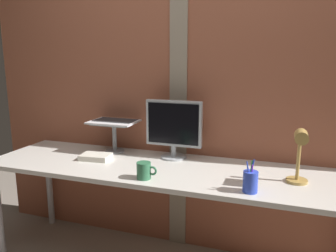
{
  "coord_description": "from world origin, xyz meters",
  "views": [
    {
      "loc": [
        0.57,
        -1.82,
        1.42
      ],
      "look_at": [
        -0.12,
        0.2,
        0.97
      ],
      "focal_mm": 35.65,
      "sensor_mm": 36.0,
      "label": 1
    }
  ],
  "objects": [
    {
      "name": "brick_wall_back",
      "position": [
        0.0,
        0.5,
        1.18
      ],
      "size": [
        3.33,
        0.16,
        2.35
      ],
      "color": "#9E563D",
      "rests_on": "ground_plane"
    },
    {
      "name": "desk_lamp",
      "position": [
        0.68,
        0.05,
        0.92
      ],
      "size": [
        0.12,
        0.2,
        0.32
      ],
      "color": "tan",
      "rests_on": "desk"
    },
    {
      "name": "coffee_mug",
      "position": [
        -0.15,
        -0.13,
        0.77
      ],
      "size": [
        0.12,
        0.08,
        0.1
      ],
      "color": "#33724C",
      "rests_on": "desk"
    },
    {
      "name": "laptop",
      "position": [
        -0.58,
        0.38,
        0.99
      ],
      "size": [
        0.34,
        0.31,
        0.2
      ],
      "color": "white",
      "rests_on": "laptop_stand"
    },
    {
      "name": "pen_cup",
      "position": [
        0.45,
        -0.13,
        0.78
      ],
      "size": [
        0.08,
        0.08,
        0.18
      ],
      "color": "blue",
      "rests_on": "desk"
    },
    {
      "name": "laptop_stand",
      "position": [
        -0.58,
        0.32,
        0.87
      ],
      "size": [
        0.28,
        0.22,
        0.22
      ],
      "color": "gray",
      "rests_on": "desk"
    },
    {
      "name": "monitor",
      "position": [
        -0.12,
        0.31,
        0.95
      ],
      "size": [
        0.4,
        0.18,
        0.41
      ],
      "color": "#ADB2B7",
      "rests_on": "desk"
    },
    {
      "name": "paper_clutter_stack",
      "position": [
        -0.62,
        0.1,
        0.74
      ],
      "size": [
        0.21,
        0.16,
        0.04
      ],
      "primitive_type": "cube",
      "rotation": [
        0.0,
        0.0,
        0.1
      ],
      "color": "silver",
      "rests_on": "desk"
    },
    {
      "name": "desk",
      "position": [
        -0.12,
        0.1,
        0.66
      ],
      "size": [
        2.38,
        0.66,
        0.72
      ],
      "color": "silver",
      "rests_on": "ground_plane"
    }
  ]
}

